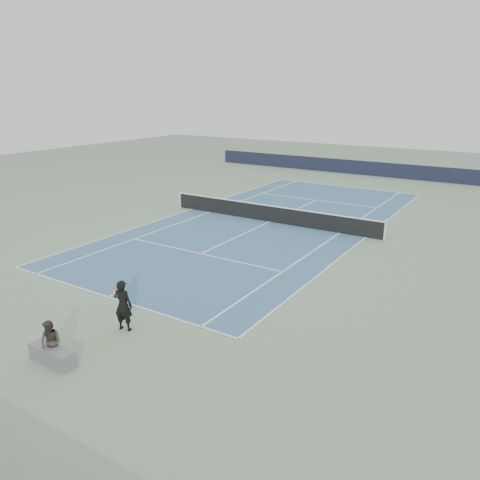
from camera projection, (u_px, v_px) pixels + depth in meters
The scene contains 7 objects.
ground at pixel (270, 222), 26.17m from camera, with size 80.00×80.00×0.00m, color gray.
court_surface at pixel (270, 222), 26.17m from camera, with size 10.97×23.77×0.01m, color #396588.
tennis_net at pixel (270, 213), 26.02m from camera, with size 12.90×0.10×1.07m.
windscreen_far at pixel (370, 168), 40.39m from camera, with size 30.00×0.25×1.20m, color black.
tennis_player at pixel (123, 305), 14.12m from camera, with size 0.80×0.58×1.63m.
tennis_ball at pixel (100, 339), 13.72m from camera, with size 0.07×0.07×0.07m, color #D0E02D.
spectator_bench at pixel (52, 348), 12.48m from camera, with size 1.50×0.84×1.23m.
Camera 1 is at (12.08, -22.22, 6.99)m, focal length 35.00 mm.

